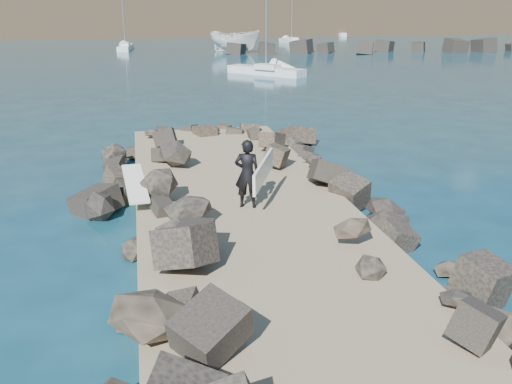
{
  "coord_description": "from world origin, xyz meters",
  "views": [
    {
      "loc": [
        -2.74,
        -14.28,
        6.02
      ],
      "look_at": [
        0.0,
        -1.0,
        1.5
      ],
      "focal_mm": 40.0,
      "sensor_mm": 36.0,
      "label": 1
    }
  ],
  "objects_px": {
    "sailboat_d": "(291,41)",
    "surfboard_resting": "(135,187)",
    "surfer_with_board": "(250,173)",
    "boat_imported": "(235,41)"
  },
  "relations": [
    {
      "from": "surfer_with_board",
      "to": "boat_imported",
      "type": "bearing_deg",
      "value": 80.76
    },
    {
      "from": "surfer_with_board",
      "to": "sailboat_d",
      "type": "xyz_separation_m",
      "value": [
        20.7,
        72.47,
        -1.22
      ]
    },
    {
      "from": "sailboat_d",
      "to": "surfboard_resting",
      "type": "bearing_deg",
      "value": -108.43
    },
    {
      "from": "sailboat_d",
      "to": "surfer_with_board",
      "type": "bearing_deg",
      "value": -105.94
    },
    {
      "from": "boat_imported",
      "to": "surfer_with_board",
      "type": "height_order",
      "value": "boat_imported"
    },
    {
      "from": "surfboard_resting",
      "to": "surfer_with_board",
      "type": "height_order",
      "value": "surfer_with_board"
    },
    {
      "from": "surfboard_resting",
      "to": "surfer_with_board",
      "type": "bearing_deg",
      "value": -24.05
    },
    {
      "from": "surfboard_resting",
      "to": "boat_imported",
      "type": "relative_size",
      "value": 0.31
    },
    {
      "from": "boat_imported",
      "to": "sailboat_d",
      "type": "distance_m",
      "value": 18.11
    },
    {
      "from": "boat_imported",
      "to": "surfer_with_board",
      "type": "distance_m",
      "value": 59.05
    }
  ]
}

